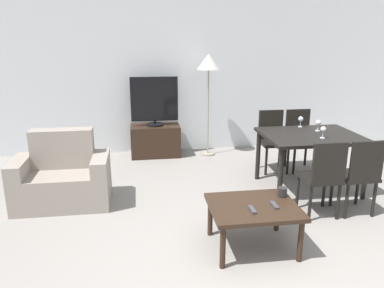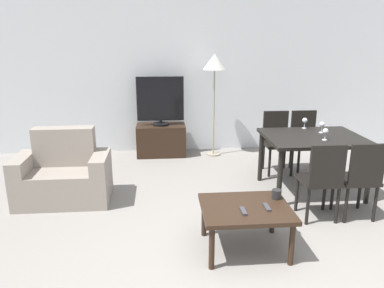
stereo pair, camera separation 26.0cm
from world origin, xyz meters
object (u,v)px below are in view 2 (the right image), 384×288
(coffee_table, at_px, (246,212))
(floor_lamp, at_px, (215,67))
(dining_chair_far_left, at_px, (277,139))
(remote_primary, at_px, (267,207))
(dining_chair_far, at_px, (305,138))
(dining_chair_near_right, at_px, (360,176))
(tv_stand, at_px, (161,140))
(remote_secondary, at_px, (243,211))
(dining_table, at_px, (313,143))
(wine_glass_center, at_px, (322,125))
(armchair, at_px, (64,176))
(wine_glass_right, at_px, (325,132))
(dining_chair_near, at_px, (322,178))
(cup_white_near, at_px, (277,194))
(tv, at_px, (160,101))
(wine_glass_left, at_px, (305,121))

(coffee_table, height_order, floor_lamp, floor_lamp)
(dining_chair_far_left, height_order, remote_primary, dining_chair_far_left)
(dining_chair_far, bearing_deg, dining_chair_near_right, -90.00)
(tv_stand, xyz_separation_m, dining_chair_far_left, (1.68, -0.93, 0.24))
(remote_secondary, bearing_deg, dining_table, 49.57)
(dining_chair_near_right, distance_m, wine_glass_center, 0.99)
(armchair, height_order, wine_glass_center, wine_glass_center)
(tv_stand, relative_size, remote_primary, 5.36)
(wine_glass_right, bearing_deg, wine_glass_center, 72.77)
(dining_chair_near, height_order, dining_chair_far, same)
(dining_chair_near, relative_size, dining_chair_near_right, 1.00)
(tv_stand, bearing_deg, wine_glass_right, -44.49)
(armchair, bearing_deg, dining_chair_far, 13.75)
(remote_secondary, distance_m, cup_white_near, 0.46)
(dining_chair_far, distance_m, wine_glass_center, 0.73)
(remote_primary, bearing_deg, dining_chair_near, 36.23)
(tv, relative_size, remote_secondary, 5.30)
(remote_secondary, bearing_deg, remote_primary, 14.92)
(armchair, relative_size, wine_glass_left, 7.43)
(dining_chair_far, height_order, wine_glass_center, same)
(coffee_table, distance_m, floor_lamp, 3.11)
(remote_secondary, distance_m, wine_glass_center, 2.08)
(remote_primary, height_order, wine_glass_center, wine_glass_center)
(floor_lamp, relative_size, remote_primary, 11.09)
(cup_white_near, relative_size, wine_glass_center, 0.62)
(tv_stand, relative_size, dining_chair_far_left, 0.91)
(armchair, distance_m, tv_stand, 2.10)
(coffee_table, height_order, dining_chair_far, dining_chair_far)
(tv, bearing_deg, tv_stand, 90.00)
(armchair, xyz_separation_m, dining_table, (3.07, 0.02, 0.34))
(floor_lamp, bearing_deg, remote_secondary, -93.12)
(coffee_table, height_order, remote_primary, remote_primary)
(wine_glass_left, bearing_deg, floor_lamp, 130.28)
(wine_glass_center, bearing_deg, coffee_table, -132.25)
(tv, xyz_separation_m, remote_primary, (0.94, -3.04, -0.47))
(tv, height_order, wine_glass_left, tv)
(remote_primary, bearing_deg, dining_chair_far_left, 70.55)
(dining_chair_far, relative_size, remote_secondary, 5.88)
(coffee_table, height_order, remote_secondary, remote_secondary)
(wine_glass_center, distance_m, wine_glass_right, 0.36)
(armchair, bearing_deg, tv, 55.68)
(dining_chair_near, bearing_deg, dining_chair_far, 74.98)
(tv, relative_size, dining_chair_far_left, 0.90)
(dining_chair_near_right, relative_size, cup_white_near, 9.80)
(dining_chair_near_right, bearing_deg, dining_chair_far_left, 105.02)
(dining_chair_near_right, bearing_deg, dining_table, 105.02)
(floor_lamp, height_order, wine_glass_right, floor_lamp)
(coffee_table, height_order, dining_chair_far_left, dining_chair_far_left)
(floor_lamp, relative_size, cup_white_near, 18.49)
(tv, height_order, cup_white_near, tv)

